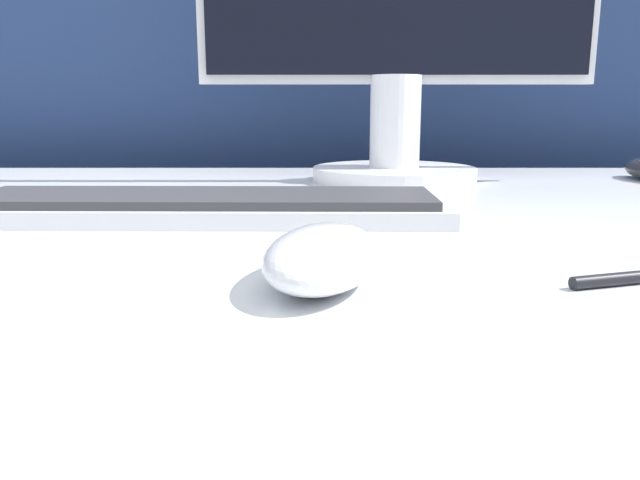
{
  "coord_description": "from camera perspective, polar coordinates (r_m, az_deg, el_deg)",
  "views": [
    {
      "loc": [
        0.05,
        -0.48,
        0.82
      ],
      "look_at": [
        0.05,
        -0.09,
        0.74
      ],
      "focal_mm": 35.0,
      "sensor_mm": 36.0,
      "label": 1
    }
  ],
  "objects": [
    {
      "name": "computer_mouse_near",
      "position": [
        0.37,
        0.02,
        -1.49
      ],
      "size": [
        0.09,
        0.13,
        0.03
      ],
      "rotation": [
        0.0,
        0.0,
        -0.18
      ],
      "color": "white",
      "rests_on": "desk"
    },
    {
      "name": "partition_panel",
      "position": [
        1.22,
        -2.51,
        3.0
      ],
      "size": [
        5.0,
        0.03,
        1.26
      ],
      "color": "navy",
      "rests_on": "ground_plane"
    },
    {
      "name": "keyboard",
      "position": [
        0.59,
        -10.81,
        3.01
      ],
      "size": [
        0.46,
        0.13,
        0.02
      ],
      "rotation": [
        0.0,
        0.0,
        -0.01
      ],
      "color": "silver",
      "rests_on": "desk"
    }
  ]
}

